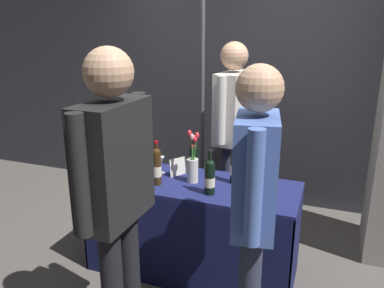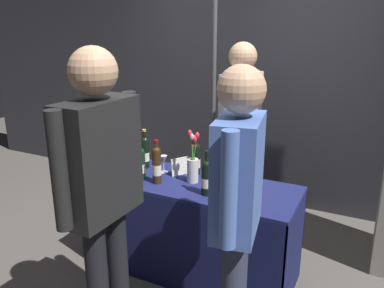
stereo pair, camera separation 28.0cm
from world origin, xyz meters
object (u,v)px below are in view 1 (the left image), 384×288
wine_glass_near_vendor (161,161)px  vendor_presenter (232,121)px  flower_vase (193,165)px  taster_foreground_right (115,184)px  tasting_table (192,212)px  display_bottle_0 (140,153)px  featured_wine_bottle (157,166)px  booth_signpost (202,68)px

wine_glass_near_vendor → vendor_presenter: vendor_presenter is taller
flower_vase → taster_foreground_right: taster_foreground_right is taller
tasting_table → display_bottle_0: 0.63m
featured_wine_bottle → flower_vase: size_ratio=0.83×
vendor_presenter → taster_foreground_right: size_ratio=0.98×
display_bottle_0 → taster_foreground_right: (0.40, -1.03, 0.20)m
tasting_table → taster_foreground_right: 1.09m
featured_wine_bottle → wine_glass_near_vendor: 0.22m
vendor_presenter → booth_signpost: 0.63m
tasting_table → taster_foreground_right: taster_foreground_right is taller
display_bottle_0 → wine_glass_near_vendor: bearing=-8.7°
taster_foreground_right → booth_signpost: size_ratio=0.75×
wine_glass_near_vendor → taster_foreground_right: (0.21, -1.00, 0.24)m
wine_glass_near_vendor → taster_foreground_right: 1.05m
featured_wine_bottle → taster_foreground_right: bearing=-79.5°
display_bottle_0 → vendor_presenter: size_ratio=0.19×
booth_signpost → featured_wine_bottle: bearing=-87.7°
flower_vase → vendor_presenter: (0.10, 0.74, 0.17)m
display_bottle_0 → flower_vase: 0.50m
display_bottle_0 → booth_signpost: (0.21, 0.91, 0.60)m
featured_wine_bottle → wine_glass_near_vendor: featured_wine_bottle is taller
taster_foreground_right → booth_signpost: (-0.19, 1.93, 0.39)m
featured_wine_bottle → flower_vase: bearing=30.1°
flower_vase → booth_signpost: 1.21m
tasting_table → wine_glass_near_vendor: wine_glass_near_vendor is taller
tasting_table → vendor_presenter: 0.93m
flower_vase → taster_foreground_right: bearing=-95.4°
flower_vase → vendor_presenter: 0.76m
wine_glass_near_vendor → display_bottle_0: bearing=171.3°
featured_wine_bottle → taster_foreground_right: 0.83m
tasting_table → flower_vase: 0.38m
tasting_table → taster_foreground_right: (-0.08, -0.91, 0.58)m
tasting_table → featured_wine_bottle: featured_wine_bottle is taller
featured_wine_bottle → wine_glass_near_vendor: (-0.07, 0.21, -0.04)m
vendor_presenter → tasting_table: bearing=-1.2°
wine_glass_near_vendor → flower_vase: bearing=-13.7°
vendor_presenter → featured_wine_bottle: bearing=-14.2°
tasting_table → flower_vase: size_ratio=3.95×
featured_wine_bottle → booth_signpost: bearing=92.3°
display_bottle_0 → flower_vase: bearing=-11.7°
display_bottle_0 → booth_signpost: bearing=76.8°
taster_foreground_right → wine_glass_near_vendor: bearing=13.3°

